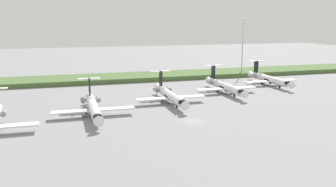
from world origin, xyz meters
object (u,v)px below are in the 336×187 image
at_px(regional_jet_second, 93,106).
at_px(antenna_mast, 242,52).
at_px(regional_jet_third, 169,95).
at_px(regional_jet_fourth, 224,86).
at_px(regional_jet_fifth, 269,79).

relative_size(regional_jet_second, antenna_mast, 1.14).
relative_size(regional_jet_third, regional_jet_fourth, 1.00).
bearing_deg(regional_jet_second, regional_jet_fourth, 20.46).
xyz_separation_m(regional_jet_third, regional_jet_fourth, (24.15, 9.37, 0.00)).
height_order(regional_jet_second, regional_jet_third, same).
xyz_separation_m(regional_jet_third, regional_jet_fifth, (48.95, 19.09, 0.00)).
bearing_deg(antenna_mast, regional_jet_second, -144.41).
height_order(regional_jet_fifth, antenna_mast, antenna_mast).
distance_m(regional_jet_second, antenna_mast, 93.24).
relative_size(regional_jet_fifth, antenna_mast, 1.14).
relative_size(regional_jet_fourth, regional_jet_fifth, 1.00).
bearing_deg(antenna_mast, regional_jet_third, -138.17).
distance_m(regional_jet_third, regional_jet_fifth, 52.54).
bearing_deg(regional_jet_fourth, regional_jet_second, -159.54).
height_order(regional_jet_second, regional_jet_fifth, same).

